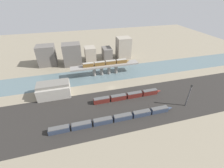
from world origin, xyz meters
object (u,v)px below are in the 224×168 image
at_px(train_yard_mid, 128,96).
at_px(warehouse_building, 54,89).
at_px(train_yard_near, 115,119).
at_px(train_on_bridge, 106,63).
at_px(signal_tower, 188,96).

bearing_deg(train_yard_mid, warehouse_building, 161.19).
height_order(train_yard_near, warehouse_building, warehouse_building).
relative_size(train_on_bridge, warehouse_building, 1.88).
xyz_separation_m(train_yard_near, warehouse_building, (-36.12, 36.24, 3.33)).
xyz_separation_m(train_yard_near, signal_tower, (49.64, 0.96, 6.60)).
distance_m(train_on_bridge, warehouse_building, 49.60).
height_order(warehouse_building, signal_tower, signal_tower).
bearing_deg(train_yard_mid, signal_tower, -27.34).
bearing_deg(train_yard_mid, train_yard_near, -129.01).
distance_m(train_yard_near, warehouse_building, 51.27).
xyz_separation_m(train_on_bridge, train_yard_mid, (6.92, -38.66, -9.48)).
height_order(train_yard_mid, signal_tower, signal_tower).
bearing_deg(warehouse_building, signal_tower, -22.36).
xyz_separation_m(train_on_bridge, train_yard_near, (-8.28, -57.42, -9.70)).
bearing_deg(train_yard_near, warehouse_building, 134.90).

